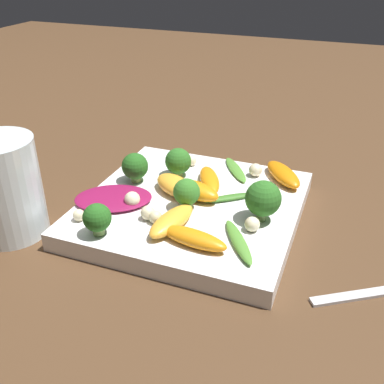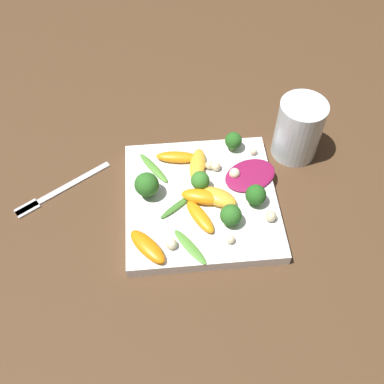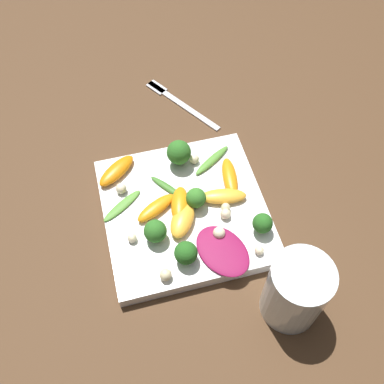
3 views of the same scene
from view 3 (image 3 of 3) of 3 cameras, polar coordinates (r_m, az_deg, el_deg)
name	(u,v)px [view 3 (image 3 of 3)]	position (r m, az deg, el deg)	size (l,w,h in m)	color
ground_plane	(185,215)	(0.74, -0.91, -2.91)	(2.40, 2.40, 0.00)	#4C331E
plate	(185,211)	(0.73, -0.92, -2.46)	(0.26, 0.26, 0.02)	white
drinking_glass	(296,291)	(0.63, 13.03, -12.17)	(0.08, 0.08, 0.12)	silver
fork	(175,99)	(0.90, -2.19, 11.68)	(0.16, 0.11, 0.01)	silver
radicchio_leaf_0	(223,251)	(0.68, 3.90, -7.46)	(0.11, 0.10, 0.01)	maroon
orange_segment_0	(182,220)	(0.70, -1.22, -3.57)	(0.07, 0.06, 0.02)	#FCAD33
orange_segment_1	(180,204)	(0.71, -1.59, -1.49)	(0.07, 0.05, 0.02)	orange
orange_segment_2	(230,177)	(0.74, 4.82, 1.93)	(0.08, 0.03, 0.02)	orange
orange_segment_3	(223,195)	(0.72, 3.92, -0.41)	(0.04, 0.08, 0.02)	#FCAD33
orange_segment_4	(117,171)	(0.76, -9.56, 2.68)	(0.07, 0.08, 0.02)	orange
orange_segment_5	(156,208)	(0.71, -4.60, -2.01)	(0.05, 0.07, 0.02)	orange
broccoli_floret_0	(155,231)	(0.68, -4.69, -4.99)	(0.04, 0.04, 0.04)	#84AD5B
broccoli_floret_1	(186,253)	(0.66, -0.78, -7.77)	(0.03, 0.03, 0.04)	#7A9E51
broccoli_floret_2	(196,199)	(0.70, 0.56, -0.94)	(0.03, 0.03, 0.04)	#7A9E51
broccoli_floret_3	(262,224)	(0.69, 8.94, -3.97)	(0.03, 0.03, 0.04)	#7A9E51
broccoli_floret_4	(179,152)	(0.75, -1.68, 5.04)	(0.04, 0.04, 0.05)	#7A9E51
arugula_sprig_0	(168,188)	(0.74, -3.11, 0.57)	(0.06, 0.05, 0.01)	#3D7528
arugula_sprig_1	(122,206)	(0.73, -8.86, -1.72)	(0.06, 0.07, 0.01)	#518E33
arugula_sprig_2	(212,160)	(0.77, 2.57, 4.06)	(0.06, 0.08, 0.01)	#518E33
macadamia_nut_0	(226,208)	(0.71, 4.30, -1.99)	(0.02, 0.02, 0.02)	beige
macadamia_nut_1	(166,275)	(0.66, -3.38, -10.45)	(0.02, 0.02, 0.02)	beige
macadamia_nut_2	(132,238)	(0.69, -7.61, -5.81)	(0.01, 0.01, 0.01)	beige
macadamia_nut_3	(121,188)	(0.74, -8.98, 0.45)	(0.02, 0.02, 0.02)	beige
macadamia_nut_4	(194,159)	(0.76, 0.28, 4.23)	(0.02, 0.02, 0.02)	beige
macadamia_nut_5	(219,233)	(0.69, 3.46, -5.20)	(0.02, 0.02, 0.02)	beige
macadamia_nut_6	(259,250)	(0.68, 8.53, -7.34)	(0.01, 0.01, 0.01)	beige
macadamia_nut_7	(226,214)	(0.71, 4.28, -2.80)	(0.02, 0.02, 0.02)	beige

